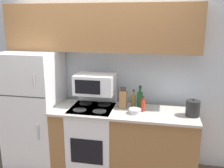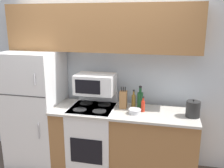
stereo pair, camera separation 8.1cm
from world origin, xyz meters
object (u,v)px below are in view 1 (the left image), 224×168
at_px(refrigerator, 35,109).
at_px(microwave, 95,84).
at_px(stove, 93,138).
at_px(bottle_wine_green, 140,99).
at_px(bowl, 135,111).
at_px(bottle_vinegar, 133,100).
at_px(kettle, 193,108).
at_px(bottle_hot_sauce, 143,105).
at_px(knife_block, 123,99).

height_order(refrigerator, microwave, refrigerator).
xyz_separation_m(stove, bottle_wine_green, (0.62, 0.15, 0.56)).
relative_size(microwave, bowl, 3.27).
height_order(bottle_vinegar, kettle, bottle_vinegar).
xyz_separation_m(bowl, bottle_wine_green, (0.04, 0.23, 0.08)).
distance_m(bowl, bottle_wine_green, 0.25).
bearing_deg(bottle_hot_sauce, bottle_wine_green, 111.74).
height_order(bowl, kettle, kettle).
xyz_separation_m(refrigerator, kettle, (2.16, -0.09, 0.20)).
relative_size(refrigerator, bowl, 10.29).
bearing_deg(bottle_vinegar, knife_block, -151.38).
xyz_separation_m(knife_block, bottle_wine_green, (0.22, 0.06, -0.00)).
bearing_deg(bottle_wine_green, bottle_hot_sauce, -68.26).
height_order(knife_block, kettle, knife_block).
bearing_deg(refrigerator, microwave, 2.61).
bearing_deg(knife_block, bowl, -43.05).
bearing_deg(knife_block, refrigerator, -179.23).
bearing_deg(stove, knife_block, 12.14).
height_order(knife_block, bottle_vinegar, knife_block).
bearing_deg(kettle, knife_block, 172.80).
bearing_deg(stove, refrigerator, 175.52).
bearing_deg(knife_block, microwave, 176.51).
relative_size(refrigerator, microwave, 3.15).
bearing_deg(microwave, bowl, -18.54).
distance_m(knife_block, bottle_wine_green, 0.22).
bearing_deg(kettle, stove, 178.90).
relative_size(microwave, bottle_hot_sauce, 2.62).
relative_size(knife_block, bottle_vinegar, 1.23).
xyz_separation_m(bottle_hot_sauce, kettle, (0.61, -0.04, 0.02)).
bearing_deg(bottle_vinegar, stove, -163.54).
relative_size(bottle_hot_sauce, kettle, 0.91).
bearing_deg(bottle_vinegar, kettle, -13.59).
distance_m(microwave, bottle_vinegar, 0.56).
relative_size(refrigerator, bottle_hot_sauce, 8.25).
xyz_separation_m(bottle_vinegar, kettle, (0.75, -0.18, 0.00)).
height_order(microwave, bottle_vinegar, microwave).
distance_m(refrigerator, bowl, 1.47).
relative_size(stove, bowl, 6.84).
bearing_deg(microwave, bottle_wine_green, 3.58).
distance_m(bottle_hot_sauce, bottle_wine_green, 0.15).
distance_m(knife_block, bottle_hot_sauce, 0.28).
height_order(refrigerator, bottle_hot_sauce, refrigerator).
distance_m(refrigerator, bottle_hot_sauce, 1.56).
xyz_separation_m(stove, knife_block, (0.40, 0.09, 0.56)).
bearing_deg(knife_block, bottle_hot_sauce, -15.14).
distance_m(stove, kettle, 1.39).
relative_size(bottle_hot_sauce, bottle_wine_green, 0.67).
xyz_separation_m(stove, bowl, (0.58, -0.08, 0.48)).
bearing_deg(refrigerator, stove, -4.48).
height_order(microwave, knife_block, microwave).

